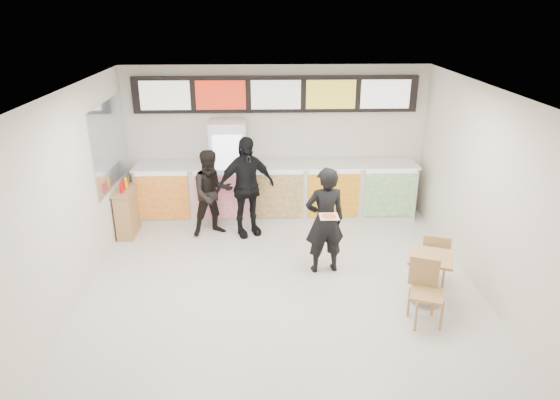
{
  "coord_description": "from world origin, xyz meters",
  "views": [
    {
      "loc": [
        -0.26,
        -6.29,
        4.08
      ],
      "look_at": [
        0.0,
        1.2,
        1.12
      ],
      "focal_mm": 32.0,
      "sensor_mm": 36.0,
      "label": 1
    }
  ],
  "objects_px": {
    "drinks_fridge": "(229,171)",
    "customer_left": "(212,193)",
    "cafe_table": "(429,270)",
    "customer_mid": "(246,187)",
    "customer_main": "(325,221)",
    "service_counter": "(277,191)",
    "condiment_ledge": "(128,211)"
  },
  "relations": [
    {
      "from": "customer_main",
      "to": "cafe_table",
      "type": "distance_m",
      "value": 1.75
    },
    {
      "from": "cafe_table",
      "to": "service_counter",
      "type": "bearing_deg",
      "value": 143.74
    },
    {
      "from": "cafe_table",
      "to": "customer_left",
      "type": "bearing_deg",
      "value": 163.79
    },
    {
      "from": "cafe_table",
      "to": "condiment_ledge",
      "type": "distance_m",
      "value": 5.53
    },
    {
      "from": "drinks_fridge",
      "to": "customer_left",
      "type": "distance_m",
      "value": 0.82
    },
    {
      "from": "customer_main",
      "to": "customer_left",
      "type": "height_order",
      "value": "customer_main"
    },
    {
      "from": "customer_mid",
      "to": "cafe_table",
      "type": "relative_size",
      "value": 1.2
    },
    {
      "from": "drinks_fridge",
      "to": "cafe_table",
      "type": "height_order",
      "value": "drinks_fridge"
    },
    {
      "from": "customer_main",
      "to": "customer_mid",
      "type": "xyz_separation_m",
      "value": [
        -1.29,
        1.44,
        0.06
      ]
    },
    {
      "from": "condiment_ledge",
      "to": "customer_left",
      "type": "bearing_deg",
      "value": -2.25
    },
    {
      "from": "service_counter",
      "to": "customer_mid",
      "type": "bearing_deg",
      "value": -127.73
    },
    {
      "from": "drinks_fridge",
      "to": "customer_main",
      "type": "xyz_separation_m",
      "value": [
        1.64,
        -2.21,
        -0.12
      ]
    },
    {
      "from": "drinks_fridge",
      "to": "cafe_table",
      "type": "xyz_separation_m",
      "value": [
        3.04,
        -3.2,
        -0.48
      ]
    },
    {
      "from": "customer_mid",
      "to": "condiment_ledge",
      "type": "height_order",
      "value": "customer_mid"
    },
    {
      "from": "service_counter",
      "to": "cafe_table",
      "type": "xyz_separation_m",
      "value": [
        2.1,
        -3.19,
        -0.05
      ]
    },
    {
      "from": "cafe_table",
      "to": "condiment_ledge",
      "type": "xyz_separation_m",
      "value": [
        -4.92,
        2.52,
        -0.07
      ]
    },
    {
      "from": "customer_left",
      "to": "condiment_ledge",
      "type": "xyz_separation_m",
      "value": [
        -1.61,
        0.06,
        -0.36
      ]
    },
    {
      "from": "customer_mid",
      "to": "service_counter",
      "type": "bearing_deg",
      "value": 29.12
    },
    {
      "from": "customer_main",
      "to": "cafe_table",
      "type": "height_order",
      "value": "customer_main"
    },
    {
      "from": "customer_main",
      "to": "cafe_table",
      "type": "relative_size",
      "value": 1.12
    },
    {
      "from": "drinks_fridge",
      "to": "customer_left",
      "type": "height_order",
      "value": "drinks_fridge"
    },
    {
      "from": "customer_left",
      "to": "customer_mid",
      "type": "bearing_deg",
      "value": -23.77
    },
    {
      "from": "customer_mid",
      "to": "cafe_table",
      "type": "bearing_deg",
      "value": -65.24
    },
    {
      "from": "drinks_fridge",
      "to": "customer_mid",
      "type": "relative_size",
      "value": 1.06
    },
    {
      "from": "customer_left",
      "to": "cafe_table",
      "type": "height_order",
      "value": "customer_left"
    },
    {
      "from": "cafe_table",
      "to": "customer_mid",
      "type": "bearing_deg",
      "value": 158.25
    },
    {
      "from": "service_counter",
      "to": "customer_main",
      "type": "xyz_separation_m",
      "value": [
        0.7,
        -2.2,
        0.31
      ]
    },
    {
      "from": "customer_left",
      "to": "customer_mid",
      "type": "xyz_separation_m",
      "value": [
        0.63,
        -0.03,
        0.13
      ]
    },
    {
      "from": "service_counter",
      "to": "customer_mid",
      "type": "relative_size",
      "value": 2.94
    },
    {
      "from": "customer_left",
      "to": "drinks_fridge",
      "type": "bearing_deg",
      "value": 48.41
    },
    {
      "from": "service_counter",
      "to": "customer_main",
      "type": "relative_size",
      "value": 3.15
    },
    {
      "from": "drinks_fridge",
      "to": "customer_left",
      "type": "bearing_deg",
      "value": -110.6
    }
  ]
}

